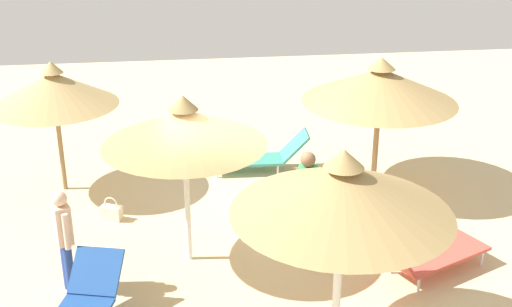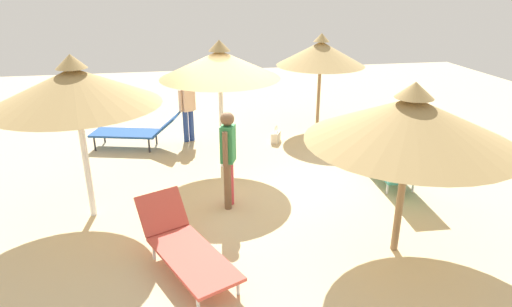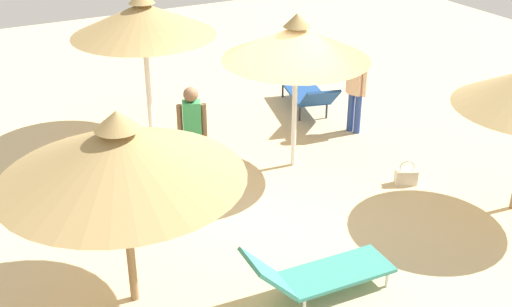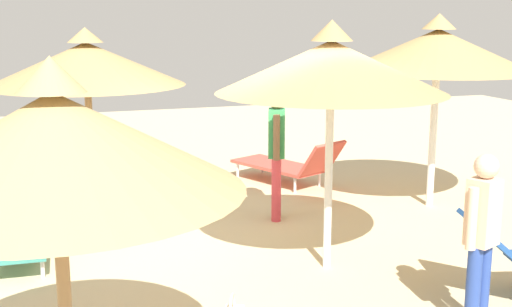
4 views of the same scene
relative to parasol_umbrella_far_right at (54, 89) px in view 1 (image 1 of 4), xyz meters
name	(u,v)px [view 1 (image 1 of 4)]	position (x,y,z in m)	size (l,w,h in m)	color
ground	(242,246)	(3.17, -2.51, -2.07)	(24.00, 24.00, 0.10)	beige
parasol_umbrella_far_right	(54,89)	(0.00, 0.00, 0.00)	(2.33, 2.33, 2.54)	olive
parasol_umbrella_near_left	(380,85)	(5.95, -0.65, 0.04)	(2.89, 2.89, 2.58)	olive
parasol_umbrella_edge	(342,190)	(4.06, -5.32, 0.25)	(2.66, 2.66, 2.78)	white
parasol_umbrella_back	(184,127)	(2.30, -2.88, 0.21)	(2.46, 2.46, 2.72)	white
lounge_chair_near_right	(262,155)	(3.91, 0.35, -1.68)	(2.01, 0.71, 0.82)	teal
lounge_chair_center	(426,254)	(5.83, -3.80, -1.66)	(2.10, 1.47, 0.83)	#CC4C3F
person_standing_front	(307,196)	(4.15, -2.96, -1.00)	(0.45, 0.31, 1.77)	brown
person_standing_far_right	(64,236)	(0.52, -3.54, -1.11)	(0.30, 0.42, 1.61)	navy
handbag	(112,212)	(0.98, -1.39, -1.87)	(0.40, 0.31, 0.44)	beige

